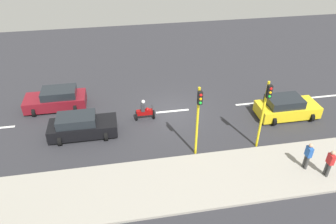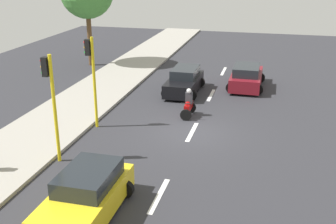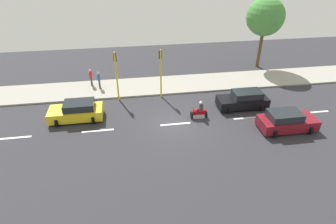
{
  "view_description": "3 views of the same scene",
  "coord_description": "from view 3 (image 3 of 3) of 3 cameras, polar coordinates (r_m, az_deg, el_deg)",
  "views": [
    {
      "loc": [
        18.57,
        -3.59,
        12.44
      ],
      "look_at": [
        1.27,
        -0.55,
        0.82
      ],
      "focal_mm": 33.52,
      "sensor_mm": 36.0,
      "label": 1
    },
    {
      "loc": [
        -3.52,
        18.43,
        7.93
      ],
      "look_at": [
        0.94,
        1.05,
        1.32
      ],
      "focal_mm": 44.77,
      "sensor_mm": 36.0,
      "label": 2
    },
    {
      "loc": [
        -18.24,
        3.4,
        12.31
      ],
      "look_at": [
        0.52,
        0.51,
        0.85
      ],
      "focal_mm": 30.17,
      "sensor_mm": 36.0,
      "label": 3
    }
  ],
  "objects": [
    {
      "name": "traffic_light_midblock",
      "position": [
        24.93,
        -10.46,
        8.5
      ],
      "size": [
        0.49,
        0.24,
        4.5
      ],
      "color": "yellow",
      "rests_on": "ground"
    },
    {
      "name": "pedestrian_near_signal",
      "position": [
        27.9,
        -13.78,
        6.41
      ],
      "size": [
        0.4,
        0.24,
        1.69
      ],
      "color": "#3F3F3F",
      "rests_on": "sidewalk"
    },
    {
      "name": "car_black",
      "position": [
        25.03,
        14.97,
        2.37
      ],
      "size": [
        2.16,
        4.26,
        1.52
      ],
      "color": "black",
      "rests_on": "ground"
    },
    {
      "name": "ground_plane",
      "position": [
        22.29,
        1.5,
        -2.57
      ],
      "size": [
        40.0,
        60.0,
        0.1
      ],
      "primitive_type": "cube",
      "color": "#2D2D33"
    },
    {
      "name": "pedestrian_by_tree",
      "position": [
        28.67,
        -15.32,
        6.87
      ],
      "size": [
        0.4,
        0.24,
        1.69
      ],
      "color": "#3F3F3F",
      "rests_on": "sidewalk"
    },
    {
      "name": "car_yellow_cab",
      "position": [
        23.69,
        -17.95,
        0.14
      ],
      "size": [
        2.32,
        4.18,
        1.52
      ],
      "color": "yellow",
      "rests_on": "ground"
    },
    {
      "name": "car_maroon",
      "position": [
        23.12,
        22.83,
        -1.71
      ],
      "size": [
        2.3,
        4.28,
        1.52
      ],
      "color": "maroon",
      "rests_on": "ground"
    },
    {
      "name": "lane_stripe_north",
      "position": [
        23.92,
        15.8,
        -1.15
      ],
      "size": [
        0.2,
        2.4,
        0.01
      ],
      "primitive_type": "cube",
      "color": "white",
      "rests_on": "ground"
    },
    {
      "name": "motorcycle",
      "position": [
        22.84,
        6.37,
        0.19
      ],
      "size": [
        0.6,
        1.3,
        1.53
      ],
      "color": "black",
      "rests_on": "ground"
    },
    {
      "name": "sidewalk",
      "position": [
        28.25,
        -0.98,
        5.45
      ],
      "size": [
        4.0,
        60.0,
        0.15
      ],
      "primitive_type": "cube",
      "color": "#9E998E",
      "rests_on": "ground"
    },
    {
      "name": "traffic_light_corner",
      "position": [
        25.08,
        -1.5,
        9.15
      ],
      "size": [
        0.49,
        0.24,
        4.5
      ],
      "color": "yellow",
      "rests_on": "ground"
    },
    {
      "name": "lane_stripe_far_south",
      "position": [
        23.62,
        -28.62,
        -4.6
      ],
      "size": [
        0.2,
        2.4,
        0.01
      ],
      "primitive_type": "cube",
      "color": "white",
      "rests_on": "ground"
    },
    {
      "name": "lane_stripe_south",
      "position": [
        22.15,
        -13.99,
        -3.68
      ],
      "size": [
        0.2,
        2.4,
        0.01
      ],
      "primitive_type": "cube",
      "color": "white",
      "rests_on": "ground"
    },
    {
      "name": "street_tree_north",
      "position": [
        32.91,
        19.08,
        17.69
      ],
      "size": [
        3.98,
        3.98,
        7.58
      ],
      "color": "brown",
      "rests_on": "ground"
    },
    {
      "name": "lane_stripe_far_north",
      "position": [
        26.85,
        27.61,
        -0.01
      ],
      "size": [
        0.2,
        2.4,
        0.01
      ],
      "primitive_type": "cube",
      "color": "white",
      "rests_on": "ground"
    },
    {
      "name": "lane_stripe_mid",
      "position": [
        22.26,
        1.5,
        -2.45
      ],
      "size": [
        0.2,
        2.4,
        0.01
      ],
      "primitive_type": "cube",
      "color": "white",
      "rests_on": "ground"
    }
  ]
}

